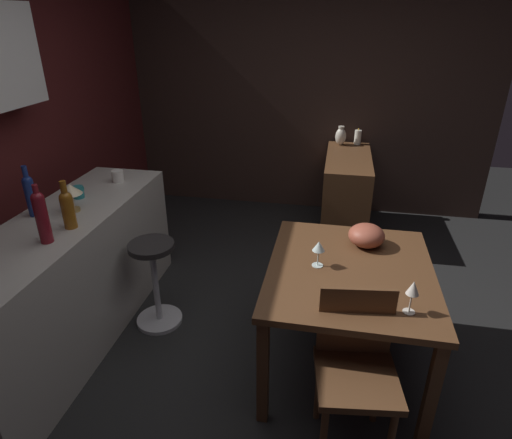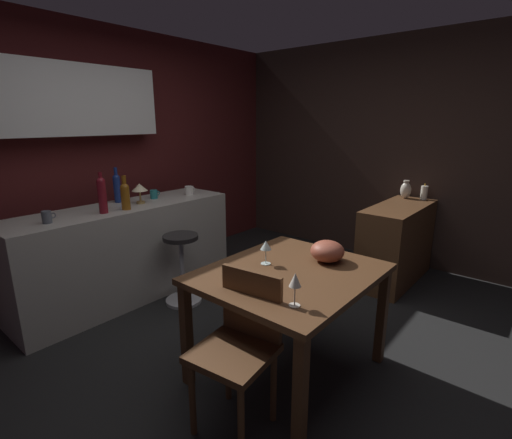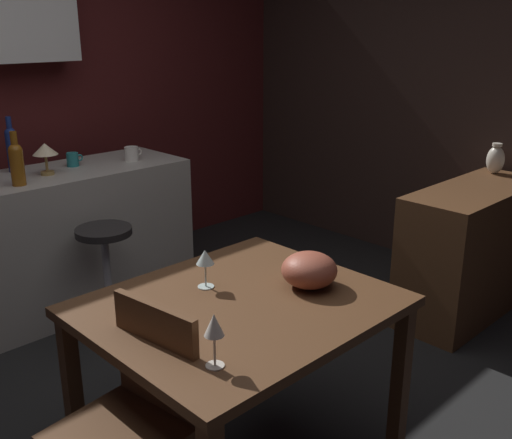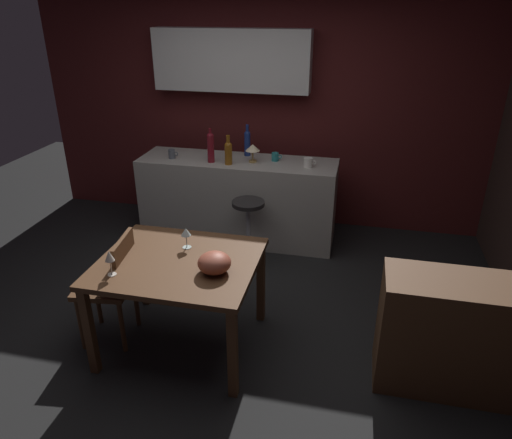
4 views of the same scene
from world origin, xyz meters
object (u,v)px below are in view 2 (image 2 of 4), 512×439
at_px(counter_lamp, 140,189).
at_px(cup_white, 189,190).
at_px(dining_table, 290,284).
at_px(cup_teal, 154,194).
at_px(wine_glass_right, 295,281).
at_px(chair_near_window, 240,343).
at_px(sideboard_cabinet, 396,243).
at_px(bar_stool, 182,267).
at_px(cup_slate, 47,217).
at_px(fruit_bowl, 327,251).
at_px(vase_ceramic_ivory, 406,190).
at_px(wine_bottle_amber, 125,195).
at_px(wine_bottle_ruby, 102,194).
at_px(wine_glass_left, 266,246).
at_px(pillar_candle_tall, 424,193).
at_px(wine_bottle_cobalt, 117,187).

bearing_deg(counter_lamp, cup_white, -2.36).
relative_size(dining_table, cup_teal, 10.31).
bearing_deg(wine_glass_right, chair_near_window, 123.61).
bearing_deg(sideboard_cabinet, wine_glass_right, -172.90).
relative_size(bar_stool, counter_lamp, 3.46).
xyz_separation_m(sideboard_cabinet, chair_near_window, (-2.51, -0.05, 0.09)).
relative_size(cup_white, counter_lamp, 0.65).
bearing_deg(cup_slate, sideboard_cabinet, -32.85).
height_order(fruit_bowl, vase_ceramic_ivory, vase_ceramic_ivory).
distance_m(wine_bottle_amber, cup_white, 0.82).
bearing_deg(cup_white, sideboard_cabinet, -54.58).
bearing_deg(wine_bottle_ruby, wine_glass_left, -79.19).
bearing_deg(sideboard_cabinet, vase_ceramic_ivory, 12.86).
bearing_deg(wine_glass_left, wine_bottle_amber, 93.73).
distance_m(wine_bottle_amber, pillar_candle_tall, 3.13).
height_order(fruit_bowl, counter_lamp, counter_lamp).
height_order(chair_near_window, bar_stool, chair_near_window).
distance_m(bar_stool, pillar_candle_tall, 2.73).
bearing_deg(cup_teal, cup_white, -18.25).
height_order(cup_white, pillar_candle_tall, pillar_candle_tall).
bearing_deg(wine_bottle_amber, wine_bottle_cobalt, 70.74).
bearing_deg(counter_lamp, wine_glass_right, -102.96).
bearing_deg(cup_white, cup_teal, 161.75).
relative_size(dining_table, wine_bottle_ruby, 3.19).
relative_size(dining_table, wine_glass_left, 6.94).
distance_m(counter_lamp, vase_ceramic_ivory, 2.86).
relative_size(counter_lamp, pillar_candle_tall, 1.08).
relative_size(bar_stool, wine_bottle_cobalt, 1.96).
xyz_separation_m(wine_bottle_ruby, vase_ceramic_ivory, (2.70, -1.64, -0.16)).
relative_size(fruit_bowl, counter_lamp, 1.20).
bearing_deg(cup_white, pillar_candle_tall, -46.98).
relative_size(wine_bottle_amber, cup_slate, 2.88).
xyz_separation_m(fruit_bowl, wine_bottle_ruby, (-0.60, 1.83, 0.26)).
height_order(sideboard_cabinet, wine_glass_left, wine_glass_left).
relative_size(fruit_bowl, wine_bottle_amber, 0.75).
bearing_deg(sideboard_cabinet, bar_stool, 143.33).
distance_m(chair_near_window, wine_glass_right, 0.48).
relative_size(chair_near_window, fruit_bowl, 3.83).
relative_size(wine_glass_left, cup_teal, 1.49).
xyz_separation_m(dining_table, wine_bottle_cobalt, (0.01, 2.04, 0.40)).
bearing_deg(wine_bottle_amber, wine_bottle_ruby, 171.46).
bearing_deg(fruit_bowl, bar_stool, 94.51).
xyz_separation_m(sideboard_cabinet, bar_stool, (-1.79, 1.33, -0.06)).
distance_m(bar_stool, fruit_bowl, 1.51).
bearing_deg(wine_bottle_cobalt, bar_stool, -75.81).
distance_m(sideboard_cabinet, cup_slate, 3.29).
xyz_separation_m(wine_bottle_amber, pillar_candle_tall, (2.57, -1.79, -0.14)).
relative_size(fruit_bowl, cup_teal, 2.10).
height_order(chair_near_window, wine_bottle_cobalt, wine_bottle_cobalt).
xyz_separation_m(bar_stool, cup_teal, (0.15, 0.58, 0.59)).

